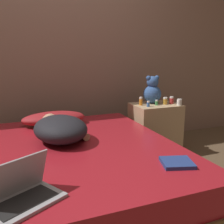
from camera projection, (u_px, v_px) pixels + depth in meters
name	position (u px, v px, depth m)	size (l,w,h in m)	color
ground_plane	(80.00, 196.00, 2.07)	(12.00, 12.00, 0.00)	brown
wall_back	(49.00, 35.00, 2.85)	(8.00, 0.06, 2.60)	#846656
bed	(79.00, 172.00, 2.02)	(1.46, 1.81, 0.43)	brown
nightstand	(155.00, 128.00, 2.95)	(0.50, 0.39, 0.55)	tan
pillow	(54.00, 118.00, 2.52)	(0.60, 0.30, 0.13)	maroon
person_lying	(60.00, 128.00, 2.07)	(0.45, 0.68, 0.20)	black
laptop	(21.00, 193.00, 1.21)	(0.40, 0.35, 0.21)	#9E9EA3
teddy_bear	(152.00, 91.00, 2.92)	(0.20, 0.20, 0.31)	#335693
bottle_amber	(165.00, 101.00, 2.87)	(0.05, 0.05, 0.08)	gold
bottle_orange	(141.00, 101.00, 2.83)	(0.04, 0.04, 0.09)	orange
bottle_green	(157.00, 103.00, 2.83)	(0.03, 0.03, 0.06)	#3D8E4C
bottle_white	(179.00, 102.00, 2.82)	(0.05, 0.05, 0.07)	white
bottle_red	(172.00, 100.00, 2.91)	(0.05, 0.05, 0.08)	#B72D2D
bottle_blue	(148.00, 104.00, 2.75)	(0.03, 0.03, 0.06)	#3866B2
book	(177.00, 163.00, 1.63)	(0.23, 0.22, 0.02)	navy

